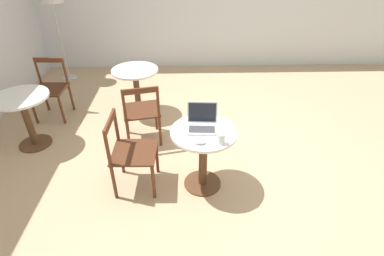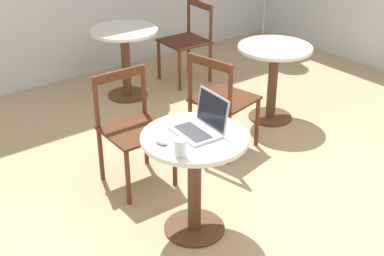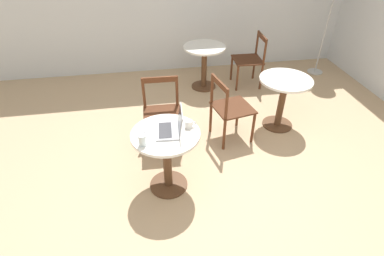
{
  "view_description": "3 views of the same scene",
  "coord_description": "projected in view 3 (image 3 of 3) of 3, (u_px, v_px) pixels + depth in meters",
  "views": [
    {
      "loc": [
        -2.84,
        0.39,
        2.38
      ],
      "look_at": [
        -0.16,
        0.31,
        0.62
      ],
      "focal_mm": 28.0,
      "sensor_mm": 36.0,
      "label": 1
    },
    {
      "loc": [
        -2.16,
        -2.09,
        2.28
      ],
      "look_at": [
        -0.22,
        0.41,
        0.64
      ],
      "focal_mm": 50.0,
      "sensor_mm": 36.0,
      "label": 2
    },
    {
      "loc": [
        -0.48,
        -2.11,
        2.45
      ],
      "look_at": [
        -0.09,
        0.29,
        0.69
      ],
      "focal_mm": 28.0,
      "sensor_mm": 36.0,
      "label": 3
    }
  ],
  "objects": [
    {
      "name": "cafe_table_mid",
      "position": [
        283.0,
        93.0,
        3.93
      ],
      "size": [
        0.68,
        0.68,
        0.72
      ],
      "color": "#51331E",
      "rests_on": "ground_plane"
    },
    {
      "name": "chair_mid_left",
      "position": [
        230.0,
        109.0,
        3.74
      ],
      "size": [
        0.54,
        0.54,
        0.86
      ],
      "color": "#562D19",
      "rests_on": "ground_plane"
    },
    {
      "name": "ground_plane",
      "position": [
        205.0,
        195.0,
        3.19
      ],
      "size": [
        16.0,
        16.0,
        0.0
      ],
      "primitive_type": "plane",
      "color": "tan"
    },
    {
      "name": "mouse",
      "position": [
        142.0,
        131.0,
        2.88
      ],
      "size": [
        0.06,
        0.1,
        0.03
      ],
      "color": "#B7B7BC",
      "rests_on": "cafe_table_near"
    },
    {
      "name": "cafe_table_far",
      "position": [
        204.0,
        58.0,
        4.86
      ],
      "size": [
        0.68,
        0.68,
        0.72
      ],
      "color": "#51331E",
      "rests_on": "ground_plane"
    },
    {
      "name": "drinking_glass",
      "position": [
        142.0,
        140.0,
        2.7
      ],
      "size": [
        0.07,
        0.07,
        0.11
      ],
      "color": "silver",
      "rests_on": "cafe_table_near"
    },
    {
      "name": "chair_near_back",
      "position": [
        162.0,
        114.0,
        3.65
      ],
      "size": [
        0.47,
        0.47,
        0.86
      ],
      "color": "#562D19",
      "rests_on": "ground_plane"
    },
    {
      "name": "chair_far_right",
      "position": [
        250.0,
        60.0,
        4.98
      ],
      "size": [
        0.47,
        0.47,
        0.86
      ],
      "color": "#562D19",
      "rests_on": "ground_plane"
    },
    {
      "name": "mug",
      "position": [
        189.0,
        124.0,
        2.94
      ],
      "size": [
        0.11,
        0.07,
        0.08
      ],
      "color": "silver",
      "rests_on": "cafe_table_near"
    },
    {
      "name": "cafe_table_near",
      "position": [
        166.0,
        149.0,
        3.0
      ],
      "size": [
        0.68,
        0.68,
        0.72
      ],
      "color": "#51331E",
      "rests_on": "ground_plane"
    },
    {
      "name": "laptop",
      "position": [
        171.0,
        127.0,
        2.87
      ],
      "size": [
        0.28,
        0.32,
        0.24
      ],
      "color": "#B7B7BC",
      "rests_on": "cafe_table_near"
    }
  ]
}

